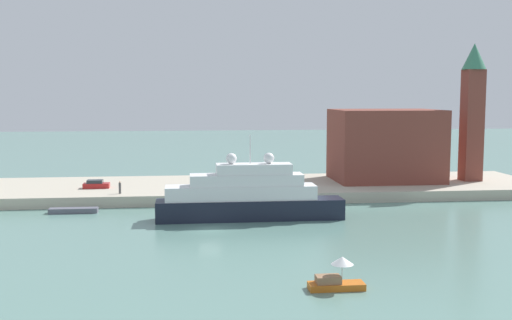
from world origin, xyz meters
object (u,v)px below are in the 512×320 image
object	(u,v)px
parked_car	(96,184)
person_figure	(120,188)
harbor_building	(385,145)
work_barge	(73,210)
mooring_bollard	(198,192)
small_motorboat	(336,278)
large_yacht	(248,197)
bell_tower	(473,106)

from	to	relation	value
parked_car	person_figure	distance (m)	7.25
harbor_building	person_figure	size ratio (longest dim) A/B	9.45
harbor_building	parked_car	distance (m)	47.68
work_barge	mooring_bollard	bearing A→B (deg)	14.95
person_figure	mooring_bollard	bearing A→B (deg)	-7.06
harbor_building	small_motorboat	bearing A→B (deg)	-111.94
harbor_building	mooring_bollard	size ratio (longest dim) A/B	28.23
work_barge	mooring_bollard	distance (m)	17.71
mooring_bollard	work_barge	bearing A→B (deg)	-165.05
harbor_building	mooring_bollard	distance (m)	33.86
large_yacht	bell_tower	world-z (taller)	bell_tower
small_motorboat	person_figure	xyz separation A→B (m)	(-22.13, 42.29, 1.46)
large_yacht	mooring_bollard	world-z (taller)	large_yacht
work_barge	mooring_bollard	world-z (taller)	mooring_bollard
small_motorboat	harbor_building	xyz separation A→B (m)	(20.85, 51.76, 6.56)
parked_car	harbor_building	bearing A→B (deg)	4.36
large_yacht	bell_tower	distance (m)	46.05
work_barge	mooring_bollard	xyz separation A→B (m)	(17.04, 4.55, 1.57)
large_yacht	parked_car	xyz separation A→B (m)	(-21.81, 18.68, -0.77)
large_yacht	mooring_bollard	bearing A→B (deg)	118.29
parked_car	mooring_bollard	world-z (taller)	parked_car
person_figure	work_barge	bearing A→B (deg)	-133.36
small_motorboat	mooring_bollard	xyz separation A→B (m)	(-10.71, 40.88, 0.91)
harbor_building	bell_tower	distance (m)	15.76
small_motorboat	person_figure	world-z (taller)	person_figure
bell_tower	person_figure	xyz separation A→B (m)	(-57.22, -7.73, -11.63)
bell_tower	person_figure	bearing A→B (deg)	-172.31
large_yacht	person_figure	world-z (taller)	large_yacht
person_figure	mooring_bollard	distance (m)	11.51
small_motorboat	person_figure	bearing A→B (deg)	117.62
small_motorboat	bell_tower	xyz separation A→B (m)	(35.09, 50.02, 13.09)
large_yacht	small_motorboat	distance (m)	29.89
harbor_building	work_barge	bearing A→B (deg)	-162.40
small_motorboat	large_yacht	bearing A→B (deg)	98.82
small_motorboat	harbor_building	distance (m)	56.18
parked_car	person_figure	size ratio (longest dim) A/B	2.17
bell_tower	parked_car	xyz separation A→B (m)	(-61.47, -1.87, -11.93)
mooring_bollard	parked_car	bearing A→B (deg)	155.09
parked_car	large_yacht	bearing A→B (deg)	-40.58
parked_car	mooring_bollard	size ratio (longest dim) A/B	6.47
large_yacht	person_figure	distance (m)	21.74
small_motorboat	parked_car	xyz separation A→B (m)	(-26.38, 48.16, 1.16)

